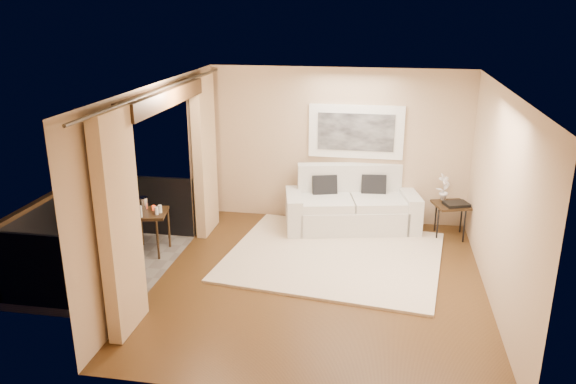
% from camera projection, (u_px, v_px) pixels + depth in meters
% --- Properties ---
extents(floor, '(5.00, 5.00, 0.00)m').
position_uv_depth(floor, '(320.00, 282.00, 7.85)').
color(floor, '#513417').
rests_on(floor, ground).
extents(room_shell, '(5.00, 6.40, 5.00)m').
position_uv_depth(room_shell, '(163.00, 98.00, 7.39)').
color(room_shell, white).
rests_on(room_shell, ground).
extents(balcony, '(1.81, 2.60, 1.17)m').
position_uv_depth(balcony, '(99.00, 253.00, 8.33)').
color(balcony, '#605B56').
rests_on(balcony, ground).
extents(curtains, '(0.16, 4.80, 2.64)m').
position_uv_depth(curtains, '(170.00, 183.00, 7.77)').
color(curtains, tan).
rests_on(curtains, ground).
extents(artwork, '(1.62, 0.07, 0.92)m').
position_uv_depth(artwork, '(356.00, 132.00, 9.59)').
color(artwork, white).
rests_on(artwork, room_shell).
extents(rug, '(3.47, 3.12, 0.04)m').
position_uv_depth(rug, '(334.00, 256.00, 8.61)').
color(rug, beige).
rests_on(rug, floor).
extents(sofa, '(2.37, 1.39, 1.07)m').
position_uv_depth(sofa, '(351.00, 207.00, 9.64)').
color(sofa, silver).
rests_on(sofa, floor).
extents(side_table, '(0.66, 0.66, 0.57)m').
position_uv_depth(side_table, '(451.00, 207.00, 9.24)').
color(side_table, black).
rests_on(side_table, floor).
extents(tray, '(0.45, 0.40, 0.05)m').
position_uv_depth(tray, '(456.00, 204.00, 9.14)').
color(tray, black).
rests_on(tray, side_table).
extents(orchid, '(0.28, 0.28, 0.45)m').
position_uv_depth(orchid, '(444.00, 187.00, 9.34)').
color(orchid, white).
rests_on(orchid, side_table).
extents(bistro_table, '(0.67, 0.67, 0.66)m').
position_uv_depth(bistro_table, '(148.00, 217.00, 8.62)').
color(bistro_table, black).
rests_on(bistro_table, balcony).
extents(balcony_chair_far, '(0.42, 0.42, 0.92)m').
position_uv_depth(balcony_chair_far, '(81.00, 223.00, 8.50)').
color(balcony_chair_far, black).
rests_on(balcony_chair_far, balcony).
extents(balcony_chair_near, '(0.48, 0.48, 0.88)m').
position_uv_depth(balcony_chair_near, '(83.00, 261.00, 7.32)').
color(balcony_chair_near, black).
rests_on(balcony_chair_near, balcony).
extents(ice_bucket, '(0.18, 0.18, 0.20)m').
position_uv_depth(ice_bucket, '(142.00, 204.00, 8.66)').
color(ice_bucket, silver).
rests_on(ice_bucket, bistro_table).
extents(candle, '(0.06, 0.06, 0.07)m').
position_uv_depth(candle, '(154.00, 208.00, 8.68)').
color(candle, '#EB3B14').
rests_on(candle, bistro_table).
extents(vase, '(0.04, 0.04, 0.18)m').
position_uv_depth(vase, '(141.00, 211.00, 8.36)').
color(vase, silver).
rests_on(vase, bistro_table).
extents(glass_a, '(0.06, 0.06, 0.12)m').
position_uv_depth(glass_a, '(156.00, 211.00, 8.48)').
color(glass_a, silver).
rests_on(glass_a, bistro_table).
extents(glass_b, '(0.06, 0.06, 0.12)m').
position_uv_depth(glass_b, '(160.00, 209.00, 8.56)').
color(glass_b, silver).
rests_on(glass_b, bistro_table).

